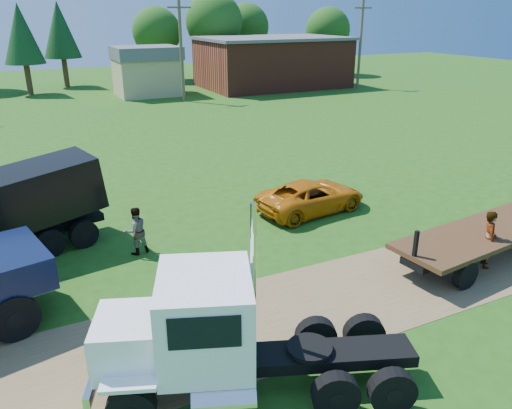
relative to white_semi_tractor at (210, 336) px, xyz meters
name	(u,v)px	position (x,y,z in m)	size (l,w,h in m)	color
ground	(363,292)	(5.62, 1.90, -1.45)	(140.00, 140.00, 0.00)	#214B10
dirt_track	(363,292)	(5.62, 1.90, -1.45)	(120.00, 4.20, 0.01)	brown
white_semi_tractor	(210,336)	(0.00, 0.00, 0.00)	(7.12, 4.47, 4.25)	black
black_dump_truck	(0,209)	(-3.91, 9.22, 0.29)	(7.48, 3.71, 3.17)	black
orange_pickup	(311,196)	(7.68, 8.15, -0.79)	(2.20, 4.78, 1.33)	#C36709
flatbed_trailer	(485,237)	(10.67, 1.92, -0.66)	(7.43, 2.94, 1.85)	#321F10
spectator_a	(489,239)	(10.25, 1.44, -0.47)	(0.71, 0.47, 1.96)	#999999
spectator_b	(136,231)	(0.14, 7.47, -0.60)	(0.83, 0.64, 1.70)	#999999
brick_building	(272,62)	(23.62, 41.90, 1.21)	(15.40, 10.40, 5.30)	maroon
tan_shed	(147,70)	(9.62, 41.90, 0.97)	(6.20, 5.40, 4.70)	tan
utility_poles	(181,49)	(11.62, 36.90, 3.26)	(42.20, 0.28, 9.00)	brown
tree_row	(95,25)	(6.63, 51.41, 5.04)	(58.05, 12.62, 11.15)	#3E2F19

